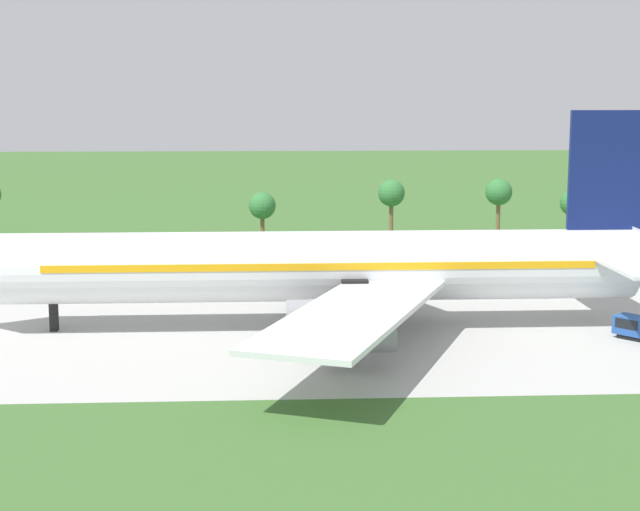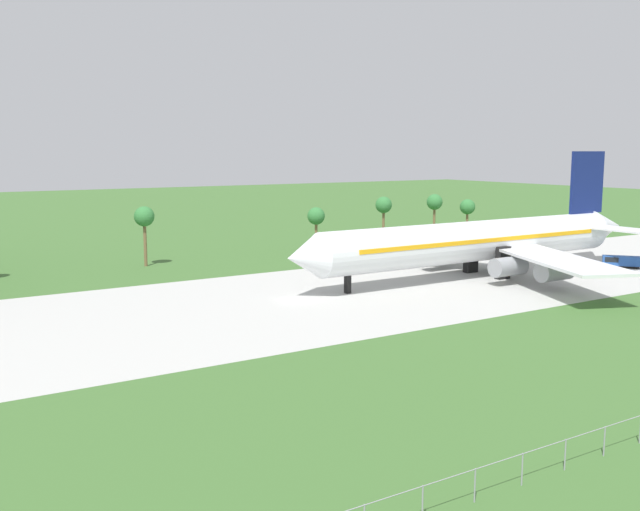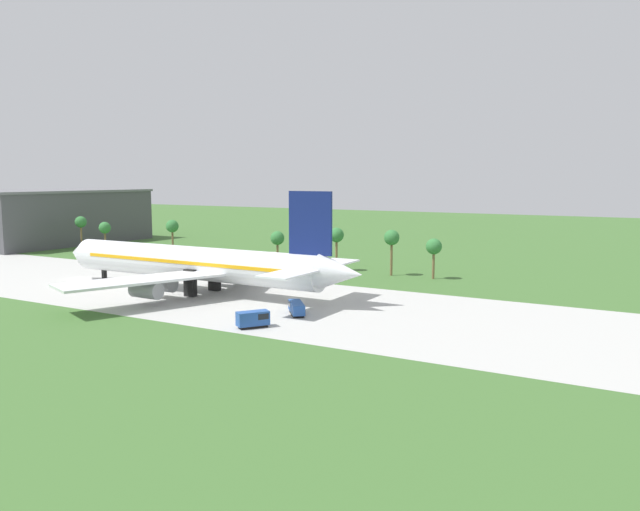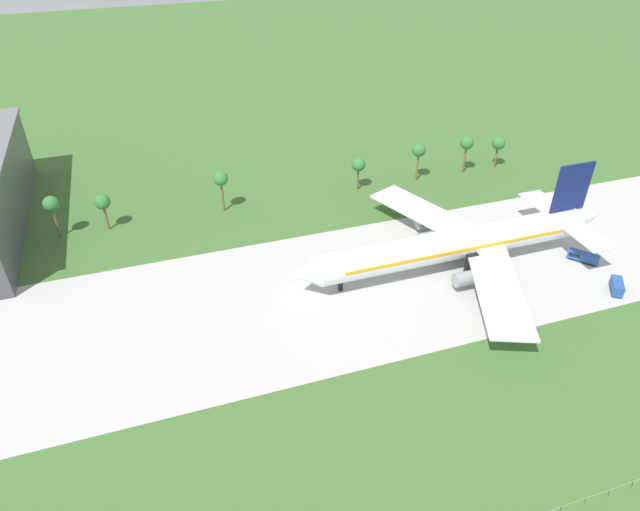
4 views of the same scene
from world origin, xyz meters
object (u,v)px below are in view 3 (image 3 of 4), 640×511
Objects in this scene: jet_airliner at (198,264)px; catering_van at (254,319)px; terminal_building at (51,216)px; baggage_tug at (296,308)px.

catering_van is at bearing -34.28° from jet_airliner.
jet_airliner reaches higher than terminal_building.
baggage_tug is 145.85m from terminal_building.
terminal_building reaches higher than baggage_tug.
catering_van is at bearing -26.30° from terminal_building.
jet_airliner is at bearing 145.72° from catering_van.
terminal_building reaches higher than catering_van.
baggage_tug is 11.19m from catering_van.
terminal_building is at bearing 153.70° from catering_van.
catering_van reaches higher than baggage_tug.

